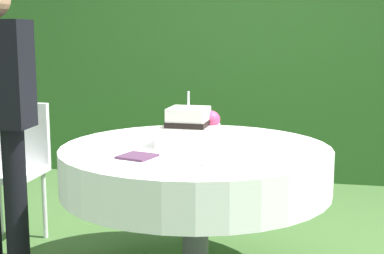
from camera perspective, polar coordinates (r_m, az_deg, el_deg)
The scene contains 8 objects.
foliage_hedge at distance 5.34m, azimuth 5.73°, elevation 11.06°, with size 5.99×0.55×2.96m, color #336628.
cake_table at distance 2.95m, azimuth 0.36°, elevation -4.22°, with size 1.40×1.40×0.75m.
wedding_cake at distance 2.94m, azimuth -0.20°, elevation -0.15°, with size 0.30×0.29×0.28m.
serving_plate_near at distance 2.53m, azimuth 2.09°, elevation -3.66°, with size 0.12×0.12×0.01m, color white.
serving_plate_far at distance 3.16m, azimuth 6.22°, elevation -1.03°, with size 0.10×0.10×0.01m, color white.
serving_plate_left at distance 3.48m, azimuth -1.01°, elevation -0.01°, with size 0.10×0.10×0.01m, color white.
napkin_stack at distance 2.68m, azimuth -5.56°, elevation -2.97°, with size 0.15×0.15×0.01m, color #4C2D47.
garden_chair at distance 3.76m, azimuth -17.63°, elevation -3.11°, with size 0.40×0.40×0.89m.
Camera 1 is at (0.56, -2.80, 1.34)m, focal length 52.74 mm.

